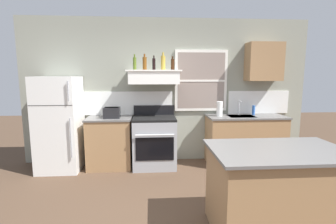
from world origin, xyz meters
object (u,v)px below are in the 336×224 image
bottle_brown_stout (173,64)px  dish_soap_bottle (253,110)px  bottle_amber_wine (145,63)px  bottle_champagne_gold_foil (163,63)px  bottle_balsamic_dark (154,64)px  stove_range (154,141)px  refrigerator (59,124)px  paper_towel_roll (220,109)px  bottle_olive_oil_square (135,63)px  kitchen_island (277,191)px  toaster (112,112)px

bottle_brown_stout → dish_soap_bottle: bottle_brown_stout is taller
bottle_amber_wine → bottle_champagne_gold_foil: bearing=-8.5°
bottle_balsamic_dark → stove_range: bearing=-92.2°
refrigerator → bottle_champagne_gold_foil: bearing=1.9°
bottle_champagne_gold_foil → paper_towel_roll: (1.03, -0.00, -0.83)m
bottle_olive_oil_square → bottle_brown_stout: bottle_olive_oil_square is taller
paper_towel_roll → kitchen_island: (0.05, -2.07, -0.59)m
paper_towel_roll → toaster: bearing=-177.9°
bottle_champagne_gold_foil → kitchen_island: 2.73m
bottle_balsamic_dark → kitchen_island: bearing=-59.6°
toaster → bottle_balsamic_dark: (0.74, 0.12, 0.84)m
bottle_amber_wine → bottle_balsamic_dark: (0.16, -0.00, -0.01)m
paper_towel_roll → bottle_amber_wine: bearing=177.9°
bottle_amber_wine → dish_soap_bottle: (2.04, 0.05, -0.86)m
bottle_olive_oil_square → kitchen_island: bottle_olive_oil_square is taller
bottle_brown_stout → kitchen_island: bottle_brown_stout is taller
toaster → refrigerator: bearing=179.3°
bottle_champagne_gold_foil → dish_soap_bottle: bottle_champagne_gold_foil is taller
refrigerator → kitchen_island: size_ratio=1.17×
stove_range → bottle_champagne_gold_foil: bottle_champagne_gold_foil is taller
bottle_brown_stout → paper_towel_roll: size_ratio=0.89×
bottle_olive_oil_square → bottle_brown_stout: 0.67m
bottle_brown_stout → bottle_balsamic_dark: bearing=179.2°
stove_range → bottle_amber_wine: (-0.16, 0.09, 1.40)m
toaster → kitchen_island: bearing=-45.2°
stove_range → bottle_brown_stout: 1.42m
refrigerator → bottle_balsamic_dark: size_ratio=6.47×
stove_range → bottle_olive_oil_square: size_ratio=3.97×
bottle_champagne_gold_foil → bottle_brown_stout: size_ratio=1.26×
bottle_amber_wine → bottle_champagne_gold_foil: (0.32, -0.05, 0.01)m
bottle_amber_wine → bottle_champagne_gold_foil: bottle_champagne_gold_foil is taller
toaster → paper_towel_roll: size_ratio=1.10×
stove_range → dish_soap_bottle: size_ratio=6.06×
bottle_balsamic_dark → bottle_champagne_gold_foil: 0.17m
stove_range → dish_soap_bottle: 1.96m
refrigerator → dish_soap_bottle: (3.53, 0.16, 0.18)m
refrigerator → dish_soap_bottle: size_ratio=9.07×
bottle_balsamic_dark → kitchen_island: bottle_balsamic_dark is taller
toaster → bottle_champagne_gold_foil: bottle_champagne_gold_foil is taller
bottle_champagne_gold_foil → dish_soap_bottle: size_ratio=1.69×
toaster → bottle_champagne_gold_foil: 1.25m
paper_towel_roll → dish_soap_bottle: paper_towel_roll is taller
bottle_balsamic_dark → bottle_champagne_gold_foil: (0.16, -0.05, 0.02)m
toaster → bottle_balsamic_dark: size_ratio=1.18×
bottle_amber_wine → bottle_brown_stout: (0.49, -0.01, -0.02)m
bottle_brown_stout → toaster: bearing=-173.9°
stove_range → bottle_brown_stout: bottle_brown_stout is taller
paper_towel_roll → bottle_brown_stout: bearing=177.1°
paper_towel_roll → dish_soap_bottle: (0.68, 0.10, -0.04)m
stove_range → bottle_amber_wine: size_ratio=3.89×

